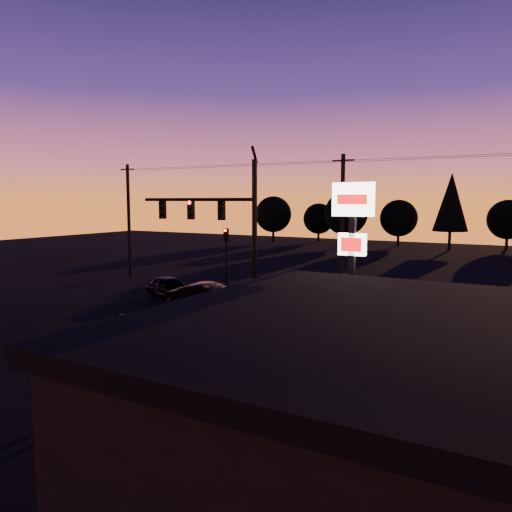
{
  "coord_description": "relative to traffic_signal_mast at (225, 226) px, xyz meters",
  "views": [
    {
      "loc": [
        12.9,
        -15.61,
        6.18
      ],
      "look_at": [
        1.0,
        5.0,
        3.5
      ],
      "focal_mm": 35.0,
      "sensor_mm": 36.0,
      "label": 1
    }
  ],
  "objects": [
    {
      "name": "tree_3",
      "position": [
        -3.9,
        48.01,
        -1.19
      ],
      "size": [
        4.95,
        4.95,
        6.22
      ],
      "color": "black",
      "rests_on": "ground"
    },
    {
      "name": "tree_1",
      "position": [
        -15.9,
        49.01,
        -1.5
      ],
      "size": [
        4.54,
        4.54,
        5.71
      ],
      "color": "black",
      "rests_on": "ground"
    },
    {
      "name": "tree_4",
      "position": [
        3.1,
        45.01,
        0.99
      ],
      "size": [
        4.18,
        4.18,
        9.5
      ],
      "color": "black",
      "rests_on": "ground"
    },
    {
      "name": "utility_pole_0",
      "position": [
        -15.9,
        10.01,
        -0.34
      ],
      "size": [
        1.4,
        0.26,
        9.0
      ],
      "color": "black",
      "rests_on": "ground"
    },
    {
      "name": "power_wires",
      "position": [
        2.1,
        10.01,
        3.63
      ],
      "size": [
        36.0,
        1.22,
        0.07
      ],
      "color": "black",
      "rests_on": "ground"
    },
    {
      "name": "car_right",
      "position": [
        7.76,
        4.15,
        -4.24
      ],
      "size": [
        4.97,
        2.38,
        1.4
      ],
      "primitive_type": "imported",
      "rotation": [
        0.0,
        0.0,
        -1.66
      ],
      "color": "black",
      "rests_on": "ground"
    },
    {
      "name": "secondary_signal",
      "position": [
        -4.9,
        7.49,
        -2.07
      ],
      "size": [
        0.3,
        0.31,
        4.35
      ],
      "color": "black",
      "rests_on": "ground"
    },
    {
      "name": "utility_pole_1",
      "position": [
        2.1,
        10.01,
        -0.34
      ],
      "size": [
        1.4,
        0.26,
        9.0
      ],
      "color": "black",
      "rests_on": "ground"
    },
    {
      "name": "tree_5",
      "position": [
        9.1,
        50.01,
        -1.19
      ],
      "size": [
        4.95,
        4.95,
        6.22
      ],
      "color": "black",
      "rests_on": "ground"
    },
    {
      "name": "car_mid",
      "position": [
        -2.89,
        2.86,
        -4.17
      ],
      "size": [
        4.84,
        2.31,
        1.53
      ],
      "primitive_type": "imported",
      "rotation": [
        0.0,
        0.0,
        1.72
      ],
      "color": "black",
      "rests_on": "ground"
    },
    {
      "name": "pylon_sign",
      "position": [
        7.1,
        -2.49,
        -0.02
      ],
      "size": [
        1.5,
        0.28,
        6.8
      ],
      "color": "black",
      "rests_on": "ground"
    },
    {
      "name": "ground",
      "position": [
        0.1,
        -3.99,
        -4.94
      ],
      "size": [
        120.0,
        120.0,
        0.0
      ],
      "primitive_type": "plane",
      "color": "black",
      "rests_on": "ground"
    },
    {
      "name": "tree_0",
      "position": [
        -21.9,
        46.01,
        -0.88
      ],
      "size": [
        5.36,
        5.36,
        6.74
      ],
      "color": "black",
      "rests_on": "ground"
    },
    {
      "name": "suv_parked",
      "position": [
        10.43,
        -6.13,
        -4.31
      ],
      "size": [
        2.57,
        4.71,
        1.25
      ],
      "primitive_type": "imported",
      "rotation": [
        0.0,
        0.0,
        0.11
      ],
      "color": "black",
      "rests_on": "ground"
    },
    {
      "name": "bollard",
      "position": [
        -3.56,
        -3.2,
        -4.47
      ],
      "size": [
        0.31,
        0.31,
        0.94
      ],
      "primitive_type": "cylinder",
      "color": "#A78A01",
      "rests_on": "ground"
    },
    {
      "name": "tree_2",
      "position": [
        -9.9,
        44.01,
        -0.57
      ],
      "size": [
        5.77,
        5.78,
        7.26
      ],
      "color": "black",
      "rests_on": "ground"
    },
    {
      "name": "lane_arrow",
      "position": [
        0.6,
        -2.33,
        -4.93
      ],
      "size": [
        1.2,
        3.1,
        0.01
      ],
      "color": "beige",
      "rests_on": "ground"
    },
    {
      "name": "traffic_signal_mast",
      "position": [
        0.0,
        0.0,
        0.0
      ],
      "size": [
        6.79,
        0.52,
        8.58
      ],
      "color": "black",
      "rests_on": "ground"
    },
    {
      "name": "car_left",
      "position": [
        -7.25,
        4.59,
        -4.25
      ],
      "size": [
        4.34,
        2.95,
        1.37
      ],
      "primitive_type": "imported",
      "rotation": [
        0.0,
        0.0,
        1.21
      ],
      "color": "black",
      "rests_on": "ground"
    }
  ]
}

